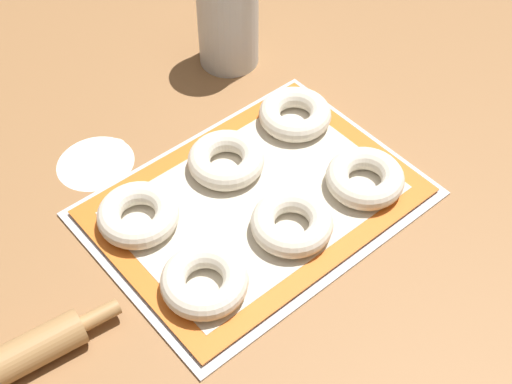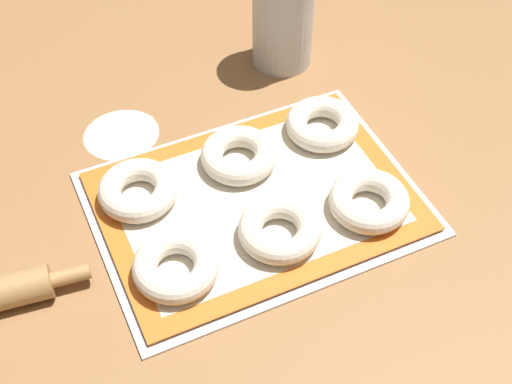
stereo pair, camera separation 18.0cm
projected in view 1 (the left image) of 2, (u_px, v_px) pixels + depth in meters
The scene contains 12 objects.
ground_plane at pixel (266, 208), 1.02m from camera, with size 2.80×2.80×0.00m, color olive.
baking_tray at pixel (256, 203), 1.02m from camera, with size 0.46×0.34×0.01m.
baking_mat at pixel (256, 200), 1.02m from camera, with size 0.43×0.31×0.00m.
bagel_front_left at pixel (204, 281), 0.90m from camera, with size 0.11×0.11×0.03m.
bagel_front_center at pixel (292, 223), 0.97m from camera, with size 0.11×0.11×0.03m.
bagel_front_right at pixel (365, 178), 1.02m from camera, with size 0.11×0.11×0.03m.
bagel_back_left at pixel (138, 215), 0.98m from camera, with size 0.11×0.11×0.03m.
bagel_back_center at pixel (227, 160), 1.05m from camera, with size 0.11×0.11×0.03m.
bagel_back_right at pixel (295, 114), 1.11m from camera, with size 0.11×0.11×0.03m.
flour_canister at pixel (228, 15), 1.17m from camera, with size 0.11×0.11×0.18m.
flour_patch_near at pixel (95, 162), 1.08m from camera, with size 0.12×0.11×0.00m.
flour_patch_far at pixel (108, 148), 1.10m from camera, with size 0.06×0.04×0.00m.
Camera 1 is at (-0.44, -0.49, 0.78)m, focal length 50.00 mm.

